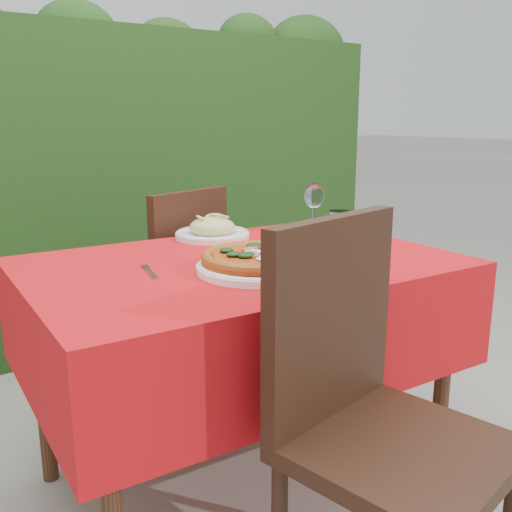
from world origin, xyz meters
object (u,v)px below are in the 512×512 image
pizza_plate (260,261)px  fork (151,273)px  chair_near (367,402)px  wine_glass (314,198)px  chair_far (174,282)px  water_glass (340,228)px  pasta_plate (212,230)px

pizza_plate → fork: (-0.27, 0.13, -0.03)m
chair_near → wine_glass: (0.47, 0.81, 0.33)m
chair_far → fork: 0.78m
water_glass → wine_glass: bearing=82.6°
chair_far → wine_glass: size_ratio=4.86×
water_glass → wine_glass: wine_glass is taller
chair_near → chair_far: (0.08, 1.23, -0.03)m
chair_near → water_glass: bearing=40.7°
pasta_plate → fork: size_ratio=1.51×
pizza_plate → fork: bearing=153.4°
pasta_plate → water_glass: 0.45m
chair_near → fork: (-0.27, 0.58, 0.20)m
water_glass → fork: water_glass is taller
chair_near → chair_far: size_ratio=1.07×
chair_near → wine_glass: size_ratio=5.19×
pizza_plate → pasta_plate: pasta_plate is taller
chair_near → chair_far: bearing=72.0°
water_glass → fork: 0.72m
chair_far → wine_glass: wine_glass is taller
pizza_plate → pasta_plate: bearing=77.6°
wine_glass → chair_near: bearing=-120.2°
pizza_plate → chair_near: bearing=-89.7°
pasta_plate → fork: bearing=-137.3°
chair_far → wine_glass: bearing=112.4°
chair_near → pizza_plate: (-0.00, 0.44, 0.23)m
wine_glass → pasta_plate: bearing=163.5°
chair_far → wine_glass: 0.68m
water_glass → fork: (-0.72, -0.06, -0.05)m
pizza_plate → chair_far: bearing=83.7°
wine_glass → fork: size_ratio=1.04×
pasta_plate → wine_glass: wine_glass is taller
chair_near → water_glass: chair_near is taller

